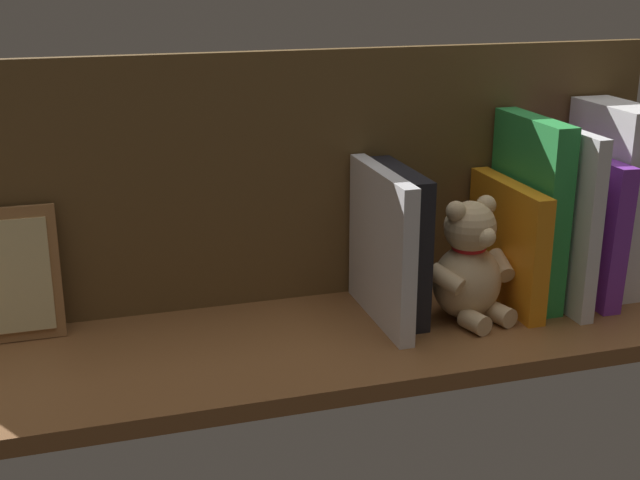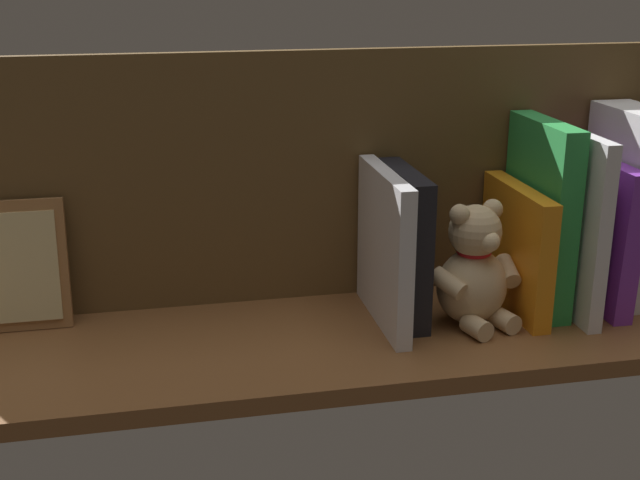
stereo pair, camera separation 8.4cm
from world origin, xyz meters
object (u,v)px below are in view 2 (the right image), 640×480
book_0 (598,232)px  teddy_bear (474,271)px  dictionary_thick_white (628,204)px  picture_frame_leaning (9,267)px

book_0 → teddy_bear: bearing=11.1°
dictionary_thick_white → teddy_bear: bearing=11.9°
picture_frame_leaning → dictionary_thick_white: bearing=176.2°
dictionary_thick_white → book_0: 6.11cm
teddy_bear → dictionary_thick_white: bearing=175.8°
dictionary_thick_white → book_0: size_ratio=1.32×
dictionary_thick_white → picture_frame_leaning: (82.08, -5.48, -4.88)cm
book_0 → teddy_bear: book_0 is taller
book_0 → dictionary_thick_white: bearing=-164.9°
dictionary_thick_white → picture_frame_leaning: bearing=-3.8°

